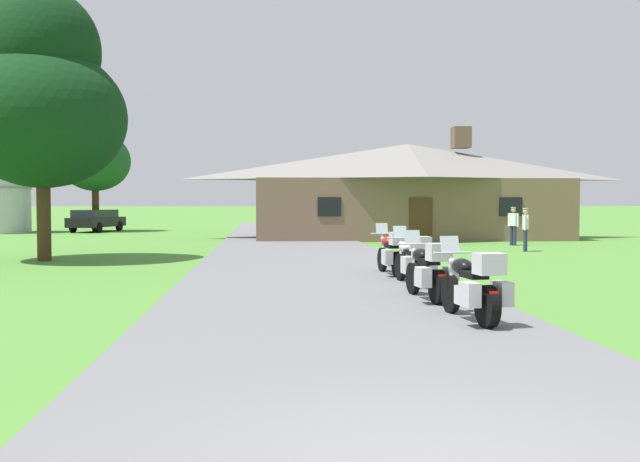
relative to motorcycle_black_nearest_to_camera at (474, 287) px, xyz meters
name	(u,v)px	position (x,y,z in m)	size (l,w,h in m)	color
ground_plane	(299,257)	(-2.05, 13.90, -0.61)	(500.00, 500.00, 0.00)	#4C8433
asphalt_driveway	(302,261)	(-2.05, 11.90, -0.58)	(6.40, 80.00, 0.06)	slate
motorcycle_black_nearest_to_camera	(474,287)	(0.00, 0.00, 0.00)	(0.88, 2.08, 1.30)	black
motorcycle_black_second_in_row	(429,272)	(-0.15, 2.42, 0.00)	(0.85, 2.08, 1.30)	black
motorcycle_white_third_in_row	(413,261)	(0.06, 4.87, 0.00)	(0.84, 2.08, 1.30)	black
motorcycle_red_farthest_in_row	(392,254)	(-0.01, 7.06, 0.00)	(0.85, 2.08, 1.30)	black
stone_lodge	(408,190)	(4.15, 25.67, 1.92)	(16.57, 6.76, 5.81)	brown
bystander_white_shirt_near_lodge	(513,224)	(7.62, 19.56, 0.34)	(0.39, 0.46, 1.69)	navy
bystander_white_shirt_beside_signpost	(525,227)	(6.78, 15.87, 0.34)	(0.35, 0.51, 1.69)	navy
tree_left_far	(95,153)	(-14.06, 35.45, 4.40)	(4.45, 4.45, 7.93)	#422D19
tree_left_near	(42,98)	(-10.40, 12.83, 4.67)	(5.36, 5.36, 8.80)	#422D19
parked_black_suv_far_left	(96,220)	(-13.96, 35.14, 0.17)	(2.90, 4.91, 1.40)	black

